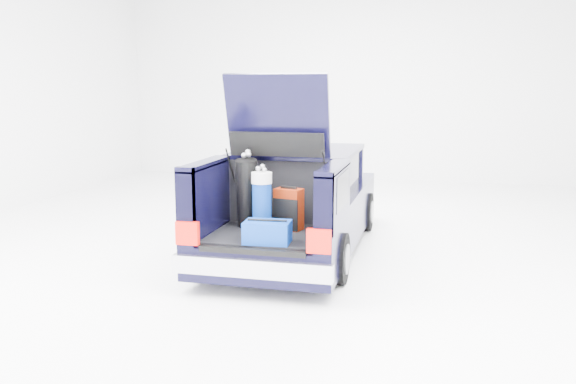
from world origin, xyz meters
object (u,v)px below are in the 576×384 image
(blue_golf_bag, at_px, (262,202))
(car, at_px, (298,203))
(black_golf_bag, at_px, (247,193))
(red_suitcase, at_px, (289,209))
(blue_duffel, at_px, (267,232))

(blue_golf_bag, bearing_deg, car, 69.15)
(black_golf_bag, height_order, blue_golf_bag, black_golf_bag)
(red_suitcase, relative_size, black_golf_bag, 0.55)
(car, distance_m, blue_duffel, 2.01)
(black_golf_bag, relative_size, blue_duffel, 1.81)
(red_suitcase, bearing_deg, blue_golf_bag, -130.33)
(car, xyz_separation_m, blue_duffel, (0.11, -2.01, 0.05))
(car, distance_m, blue_golf_bag, 1.57)
(red_suitcase, relative_size, blue_duffel, 1.00)
(blue_duffel, bearing_deg, car, 89.45)
(car, height_order, blue_golf_bag, car)
(red_suitcase, relative_size, blue_golf_bag, 0.65)
(red_suitcase, height_order, black_golf_bag, black_golf_bag)
(blue_golf_bag, relative_size, blue_duffel, 1.55)
(black_golf_bag, xyz_separation_m, blue_duffel, (0.44, -0.66, -0.31))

